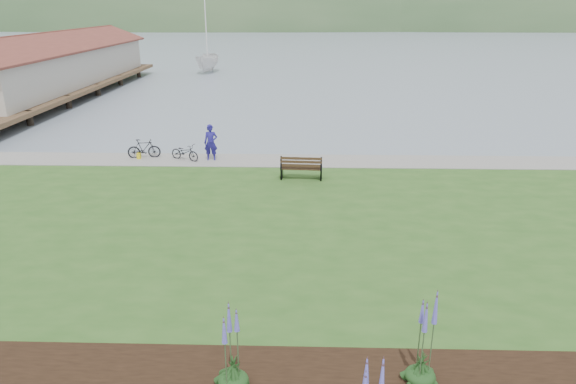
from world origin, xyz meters
The scene contains 13 objects.
ground centered at (0.00, 0.00, 0.00)m, with size 600.00×600.00×0.00m, color slate.
lawn centered at (0.00, -2.00, 0.20)m, with size 34.00×20.00×0.40m, color #2A531D.
shoreline_path centered at (0.00, 6.90, 0.42)m, with size 34.00×2.20×0.03m, color gray.
far_hillside centered at (20.00, 170.00, 0.00)m, with size 580.00×80.00×38.00m, color #355530, non-canonical shape.
pier_pavilion centered at (-20.00, 27.52, 2.64)m, with size 8.00×36.00×5.40m.
park_bench centered at (1.61, 4.13, 0.95)m, with size 1.83×0.83×1.11m.
person centered at (-2.80, 6.90, 1.45)m, with size 0.76×0.52×2.09m, color navy.
bicycle_a centered at (-4.09, 6.87, 0.81)m, with size 1.58×0.55×0.83m, color black.
bicycle_b centered at (-6.20, 7.20, 0.88)m, with size 1.60×0.46×0.97m, color black.
sailboat centered at (-9.58, 44.43, 0.00)m, with size 9.75×9.93×25.72m, color silver.
pannier centered at (-6.43, 7.03, 0.55)m, with size 0.18×0.28×0.30m, color gold.
echium_1 centered at (4.05, -8.66, 1.35)m, with size 0.62×0.62×2.36m.
echium_4 centered at (0.32, -8.91, 1.29)m, with size 0.62×0.62×2.24m.
Camera 1 is at (1.64, -17.13, 7.60)m, focal length 32.00 mm.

